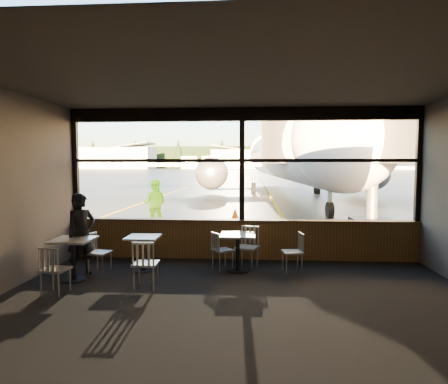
# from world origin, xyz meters

# --- Properties ---
(ground_plane) EXTENTS (520.00, 520.00, 0.00)m
(ground_plane) POSITION_xyz_m (0.00, 120.00, 0.00)
(ground_plane) COLOR black
(ground_plane) RESTS_ON ground
(carpet_floor) EXTENTS (8.00, 6.00, 0.01)m
(carpet_floor) POSITION_xyz_m (0.00, -3.00, 0.01)
(carpet_floor) COLOR black
(carpet_floor) RESTS_ON ground
(ceiling) EXTENTS (8.00, 6.00, 0.04)m
(ceiling) POSITION_xyz_m (0.00, -3.00, 3.50)
(ceiling) COLOR #38332D
(ceiling) RESTS_ON ground
(wall_back) EXTENTS (8.00, 0.04, 3.50)m
(wall_back) POSITION_xyz_m (0.00, -6.00, 1.75)
(wall_back) COLOR #514941
(wall_back) RESTS_ON ground
(window_sill) EXTENTS (8.00, 0.28, 0.90)m
(window_sill) POSITION_xyz_m (0.00, 0.00, 0.45)
(window_sill) COLOR brown
(window_sill) RESTS_ON ground
(window_header) EXTENTS (8.00, 0.18, 0.30)m
(window_header) POSITION_xyz_m (0.00, 0.00, 3.35)
(window_header) COLOR black
(window_header) RESTS_ON ground
(mullion_left) EXTENTS (0.12, 0.12, 2.60)m
(mullion_left) POSITION_xyz_m (-3.95, 0.00, 2.20)
(mullion_left) COLOR black
(mullion_left) RESTS_ON ground
(mullion_centre) EXTENTS (0.12, 0.12, 2.60)m
(mullion_centre) POSITION_xyz_m (0.00, 0.00, 2.20)
(mullion_centre) COLOR black
(mullion_centre) RESTS_ON ground
(mullion_right) EXTENTS (0.12, 0.12, 2.60)m
(mullion_right) POSITION_xyz_m (3.95, 0.00, 2.20)
(mullion_right) COLOR black
(mullion_right) RESTS_ON ground
(window_transom) EXTENTS (8.00, 0.10, 0.08)m
(window_transom) POSITION_xyz_m (0.00, 0.00, 2.30)
(window_transom) COLOR black
(window_transom) RESTS_ON ground
(airliner) EXTENTS (33.09, 38.97, 11.42)m
(airliner) POSITION_xyz_m (2.80, 19.97, 5.71)
(airliner) COLOR white
(airliner) RESTS_ON ground_plane
(jet_bridge) EXTENTS (8.37, 10.23, 4.46)m
(jet_bridge) POSITION_xyz_m (3.60, 5.50, 2.23)
(jet_bridge) COLOR #292A2C
(jet_bridge) RESTS_ON ground_plane
(cafe_table_near) EXTENTS (0.71, 0.71, 0.78)m
(cafe_table_near) POSITION_xyz_m (-0.06, -1.11, 0.39)
(cafe_table_near) COLOR #A8A19A
(cafe_table_near) RESTS_ON carpet_floor
(cafe_table_mid) EXTENTS (0.66, 0.66, 0.73)m
(cafe_table_mid) POSITION_xyz_m (-2.01, -1.19, 0.36)
(cafe_table_mid) COLOR #AAA59C
(cafe_table_mid) RESTS_ON carpet_floor
(cafe_table_left) EXTENTS (0.73, 0.73, 0.81)m
(cafe_table_left) POSITION_xyz_m (-3.15, -1.97, 0.40)
(cafe_table_left) COLOR gray
(cafe_table_left) RESTS_ON carpet_floor
(chair_near_e) EXTENTS (0.52, 0.52, 0.82)m
(chair_near_e) POSITION_xyz_m (1.06, -1.08, 0.41)
(chair_near_e) COLOR #B1ADA0
(chair_near_e) RESTS_ON carpet_floor
(chair_near_w) EXTENTS (0.60, 0.60, 0.80)m
(chair_near_w) POSITION_xyz_m (-0.38, -0.95, 0.40)
(chair_near_w) COLOR #B6B1A5
(chair_near_w) RESTS_ON carpet_floor
(chair_near_n) EXTENTS (0.63, 0.63, 0.90)m
(chair_near_n) POSITION_xyz_m (0.13, -0.90, 0.45)
(chair_near_n) COLOR beige
(chair_near_n) RESTS_ON carpet_floor
(chair_mid_s) EXTENTS (0.49, 0.49, 0.89)m
(chair_mid_s) POSITION_xyz_m (-1.64, -2.35, 0.44)
(chair_mid_s) COLOR #B9B3A7
(chair_mid_s) RESTS_ON carpet_floor
(chair_mid_w) EXTENTS (0.53, 0.53, 0.83)m
(chair_mid_w) POSITION_xyz_m (-2.85, -1.42, 0.41)
(chair_mid_w) COLOR #BCB7A9
(chair_mid_w) RESTS_ON carpet_floor
(chair_left_s) EXTENTS (0.52, 0.52, 0.85)m
(chair_left_s) POSITION_xyz_m (-3.09, -2.77, 0.42)
(chair_left_s) COLOR #B8B2A6
(chair_left_s) RESTS_ON carpet_floor
(passenger) EXTENTS (0.68, 0.72, 1.65)m
(passenger) POSITION_xyz_m (-3.14, -1.60, 0.82)
(passenger) COLOR black
(passenger) RESTS_ON carpet_floor
(ground_crew) EXTENTS (0.83, 0.66, 1.69)m
(ground_crew) POSITION_xyz_m (-3.16, 4.45, 0.84)
(ground_crew) COLOR #BFF219
(ground_crew) RESTS_ON ground_plane
(cone_nose) EXTENTS (0.38, 0.38, 0.53)m
(cone_nose) POSITION_xyz_m (-0.41, 6.12, 0.26)
(cone_nose) COLOR #E85C07
(cone_nose) RESTS_ON ground_plane
(hangar_left) EXTENTS (45.00, 18.00, 11.00)m
(hangar_left) POSITION_xyz_m (-70.00, 180.00, 5.50)
(hangar_left) COLOR silver
(hangar_left) RESTS_ON ground_plane
(hangar_mid) EXTENTS (38.00, 15.00, 10.00)m
(hangar_mid) POSITION_xyz_m (0.00, 185.00, 5.00)
(hangar_mid) COLOR silver
(hangar_mid) RESTS_ON ground_plane
(hangar_right) EXTENTS (50.00, 20.00, 12.00)m
(hangar_right) POSITION_xyz_m (60.00, 178.00, 6.00)
(hangar_right) COLOR silver
(hangar_right) RESTS_ON ground_plane
(fuel_tank_a) EXTENTS (8.00, 8.00, 6.00)m
(fuel_tank_a) POSITION_xyz_m (-30.00, 182.00, 3.00)
(fuel_tank_a) COLOR silver
(fuel_tank_a) RESTS_ON ground_plane
(fuel_tank_b) EXTENTS (8.00, 8.00, 6.00)m
(fuel_tank_b) POSITION_xyz_m (-20.00, 182.00, 3.00)
(fuel_tank_b) COLOR silver
(fuel_tank_b) RESTS_ON ground_plane
(fuel_tank_c) EXTENTS (8.00, 8.00, 6.00)m
(fuel_tank_c) POSITION_xyz_m (-10.00, 182.00, 3.00)
(fuel_tank_c) COLOR silver
(fuel_tank_c) RESTS_ON ground_plane
(treeline) EXTENTS (360.00, 3.00, 12.00)m
(treeline) POSITION_xyz_m (0.00, 210.00, 6.00)
(treeline) COLOR black
(treeline) RESTS_ON ground_plane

